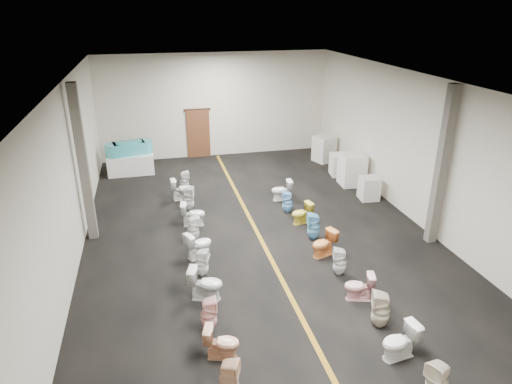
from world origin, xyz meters
TOP-DOWN VIEW (x-y plane):
  - floor at (0.00, 0.00)m, footprint 16.00×16.00m
  - ceiling at (0.00, 0.00)m, footprint 16.00×16.00m
  - wall_back at (0.00, 8.00)m, footprint 10.00×0.00m
  - wall_front at (0.00, -8.00)m, footprint 10.00×0.00m
  - wall_left at (-5.00, 0.00)m, footprint 0.00×16.00m
  - wall_right at (5.00, 0.00)m, footprint 0.00×16.00m
  - aisle_stripe at (0.00, 0.00)m, footprint 0.12×15.60m
  - back_door at (-0.80, 7.94)m, footprint 1.00×0.10m
  - door_frame at (-0.80, 7.95)m, footprint 1.15×0.08m
  - column_left at (-4.75, 1.00)m, footprint 0.25×0.25m
  - column_right at (4.75, -1.50)m, footprint 0.25×0.25m
  - display_table at (-3.74, 6.38)m, footprint 1.80×0.92m
  - bathtub at (-3.74, 6.38)m, footprint 1.83×0.92m
  - appliance_crate_a at (4.40, 1.73)m, footprint 0.68×0.68m
  - appliance_crate_b at (4.40, 3.18)m, footprint 0.92×0.92m
  - appliance_crate_c at (4.40, 4.25)m, footprint 0.85×0.85m
  - appliance_crate_d at (4.40, 6.03)m, footprint 0.99×0.99m
  - toilet_left_1 at (-1.92, -5.74)m, footprint 0.47×0.46m
  - toilet_left_2 at (-1.88, -4.77)m, footprint 0.76×0.57m
  - toilet_left_3 at (-2.01, -3.89)m, footprint 0.36×0.35m
  - toilet_left_4 at (-1.93, -2.79)m, footprint 0.88×0.67m
  - toilet_left_5 at (-1.90, -1.82)m, footprint 0.44×0.44m
  - toilet_left_6 at (-1.87, -0.86)m, footprint 0.85×0.69m
  - toilet_left_7 at (-1.91, 0.10)m, footprint 0.41×0.40m
  - toilet_left_8 at (-1.81, 1.10)m, footprint 0.79×0.51m
  - toilet_left_9 at (-1.84, 2.21)m, footprint 0.46×0.46m
  - toilet_left_10 at (-1.96, 3.21)m, footprint 0.77×0.46m
  - toilet_left_11 at (-1.81, 4.06)m, footprint 0.36×0.36m
  - toilet_right_0 at (1.52, -6.64)m, footprint 0.50×0.49m
  - toilet_right_1 at (1.44, -5.57)m, footprint 0.78×0.52m
  - toilet_right_2 at (1.51, -4.65)m, footprint 0.50×0.49m
  - toilet_right_3 at (1.50, -3.64)m, footprint 0.75×0.55m
  - toilet_right_4 at (1.48, -2.57)m, footprint 0.42×0.42m
  - toilet_right_5 at (1.44, -1.58)m, footprint 0.81×0.62m
  - toilet_right_6 at (1.49, -0.62)m, footprint 0.44×0.43m
  - toilet_right_7 at (1.50, 0.46)m, footprint 0.73×0.51m
  - toilet_right_8 at (1.30, 1.31)m, footprint 0.41×0.41m
  - toilet_right_9 at (1.41, 2.36)m, footprint 0.73×0.44m

SIDE VIEW (x-z plane):
  - floor at x=0.00m, z-range 0.00..0.00m
  - aisle_stripe at x=0.00m, z-range 0.00..0.01m
  - toilet_right_7 at x=1.50m, z-range 0.00..0.67m
  - toilet_right_3 at x=1.50m, z-range 0.00..0.68m
  - toilet_left_2 at x=-1.88m, z-range 0.00..0.69m
  - toilet_right_5 at x=1.44m, z-range 0.00..0.73m
  - toilet_right_9 at x=1.41m, z-range 0.00..0.73m
  - toilet_left_11 at x=-1.81m, z-range 0.00..0.73m
  - toilet_left_5 at x=-1.90m, z-range 0.00..0.75m
  - toilet_right_1 at x=1.44m, z-range 0.00..0.75m
  - toilet_right_8 at x=1.30m, z-range 0.00..0.75m
  - toilet_left_8 at x=-1.81m, z-range 0.00..0.75m
  - toilet_left_3 at x=-2.01m, z-range 0.00..0.75m
  - toilet_right_4 at x=1.48m, z-range 0.00..0.76m
  - toilet_left_6 at x=-1.87m, z-range 0.00..0.76m
  - toilet_left_7 at x=-1.91m, z-range 0.00..0.76m
  - toilet_left_1 at x=-1.92m, z-range 0.00..0.77m
  - toilet_left_10 at x=-1.96m, z-range 0.00..0.77m
  - display_table at x=-3.74m, z-range 0.00..0.80m
  - toilet_left_4 at x=-1.93m, z-range 0.00..0.80m
  - appliance_crate_a at x=4.40m, z-range 0.00..0.80m
  - toilet_right_0 at x=1.52m, z-range 0.00..0.82m
  - toilet_right_6 at x=1.49m, z-range 0.00..0.83m
  - toilet_left_9 at x=-1.84m, z-range 0.00..0.84m
  - appliance_crate_c at x=4.40m, z-range 0.00..0.85m
  - toilet_right_2 at x=1.51m, z-range 0.00..0.86m
  - appliance_crate_d at x=4.40m, z-range 0.00..1.11m
  - appliance_crate_b at x=4.40m, z-range 0.00..1.19m
  - back_door at x=-0.80m, z-range 0.00..2.10m
  - bathtub at x=-3.74m, z-range 0.79..1.34m
  - door_frame at x=-0.80m, z-range 2.07..2.17m
  - wall_back at x=0.00m, z-range -2.75..7.25m
  - wall_front at x=0.00m, z-range -2.75..7.25m
  - wall_left at x=-5.00m, z-range -5.75..10.25m
  - wall_right at x=5.00m, z-range -5.75..10.25m
  - column_left at x=-4.75m, z-range 0.00..4.50m
  - column_right at x=4.75m, z-range 0.00..4.50m
  - ceiling at x=0.00m, z-range 4.50..4.50m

